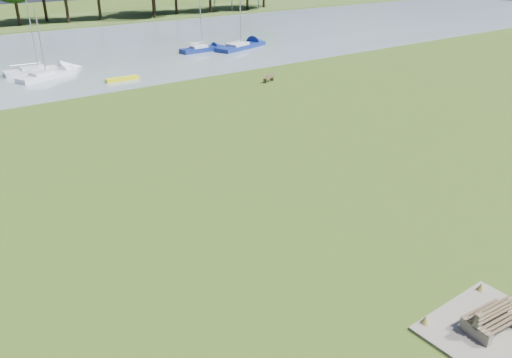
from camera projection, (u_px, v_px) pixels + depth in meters
ground at (243, 183)px, 26.52m from camera, size 220.00×220.00×0.00m
river at (33, 58)px, 57.19m from camera, size 220.00×40.00×0.10m
concrete_pad at (489, 329)px, 16.27m from camera, size 4.20×3.20×0.10m
bench_pair at (492, 318)px, 16.08m from camera, size 1.92×1.25×0.98m
riverbank_bench at (269, 78)px, 46.61m from camera, size 1.36×0.77×0.80m
kayak at (122, 79)px, 47.01m from camera, size 3.17×0.83×0.32m
sailboat_0 at (201, 48)px, 60.27m from camera, size 5.61×1.85×7.32m
sailboat_1 at (46, 74)px, 47.65m from camera, size 5.90×3.58×6.53m
sailboat_4 at (240, 45)px, 62.07m from camera, size 8.04×4.41×8.49m
sailboat_5 at (38, 69)px, 49.78m from camera, size 6.49×2.10×8.01m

